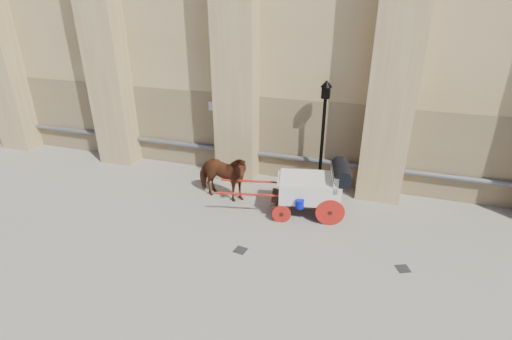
% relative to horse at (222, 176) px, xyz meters
% --- Properties ---
extents(ground, '(90.00, 90.00, 0.00)m').
position_rel_horse_xyz_m(ground, '(0.93, -1.87, -0.84)').
color(ground, gray).
rests_on(ground, ground).
extents(horse, '(2.09, 1.17, 1.67)m').
position_rel_horse_xyz_m(horse, '(0.00, 0.00, 0.00)').
color(horse, '#5C2714').
rests_on(horse, ground).
extents(carriage, '(4.13, 1.82, 1.75)m').
position_rel_horse_xyz_m(carriage, '(3.03, -0.04, 0.11)').
color(carriage, black).
rests_on(carriage, ground).
extents(street_lamp, '(0.36, 0.36, 3.86)m').
position_rel_horse_xyz_m(street_lamp, '(2.97, 1.56, 1.23)').
color(street_lamp, black).
rests_on(street_lamp, ground).
extents(drain_grate_near, '(0.37, 0.37, 0.01)m').
position_rel_horse_xyz_m(drain_grate_near, '(1.49, -2.49, -0.83)').
color(drain_grate_near, black).
rests_on(drain_grate_near, ground).
extents(drain_grate_far, '(0.42, 0.42, 0.01)m').
position_rel_horse_xyz_m(drain_grate_far, '(5.71, -1.99, -0.83)').
color(drain_grate_far, black).
rests_on(drain_grate_far, ground).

